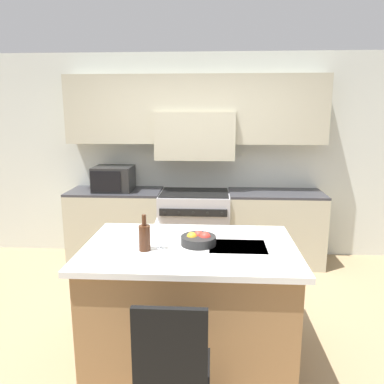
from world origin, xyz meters
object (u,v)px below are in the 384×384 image
range_stove (195,227)px  microwave (114,179)px  wine_bottle (145,237)px  fruit_bowl (199,239)px  island_chair (172,368)px  wine_glass_far (157,223)px  wine_glass_near (161,234)px

range_stove → microwave: 1.23m
wine_bottle → fruit_bowl: 0.43m
island_chair → wine_bottle: size_ratio=3.52×
range_stove → wine_glass_far: size_ratio=5.52×
wine_glass_far → microwave: bearing=115.4°
range_stove → microwave: bearing=179.0°
range_stove → island_chair: bearing=-89.6°
wine_bottle → fruit_bowl: wine_bottle is taller
microwave → wine_glass_near: 2.22m
island_chair → wine_glass_near: size_ratio=5.75×
wine_bottle → fruit_bowl: bearing=20.6°
microwave → wine_glass_near: (0.90, -2.03, -0.06)m
wine_glass_near → wine_glass_far: (-0.07, 0.28, 0.00)m
range_stove → wine_bottle: 2.15m
wine_glass_near → range_stove: bearing=85.6°
wine_bottle → microwave: bearing=110.7°
microwave → wine_bottle: 2.21m
range_stove → wine_glass_far: (-0.22, -1.73, 0.57)m
wine_bottle → island_chair: bearing=-70.2°
wine_glass_far → fruit_bowl: wine_glass_far is taller
wine_glass_far → fruit_bowl: size_ratio=0.61×
wine_glass_far → island_chair: bearing=-77.8°
microwave → range_stove: bearing=-1.0°
range_stove → fruit_bowl: (0.13, -1.90, 0.50)m
microwave → wine_bottle: (0.78, -2.07, -0.07)m
microwave → wine_glass_far: 1.94m
fruit_bowl → wine_bottle: bearing=-159.4°
wine_glass_near → wine_glass_far: size_ratio=1.00×
range_stove → wine_bottle: bearing=-97.5°
wine_bottle → wine_glass_far: wine_bottle is taller
microwave → fruit_bowl: (1.18, -1.92, -0.13)m
range_stove → island_chair: (0.02, -2.87, 0.08)m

